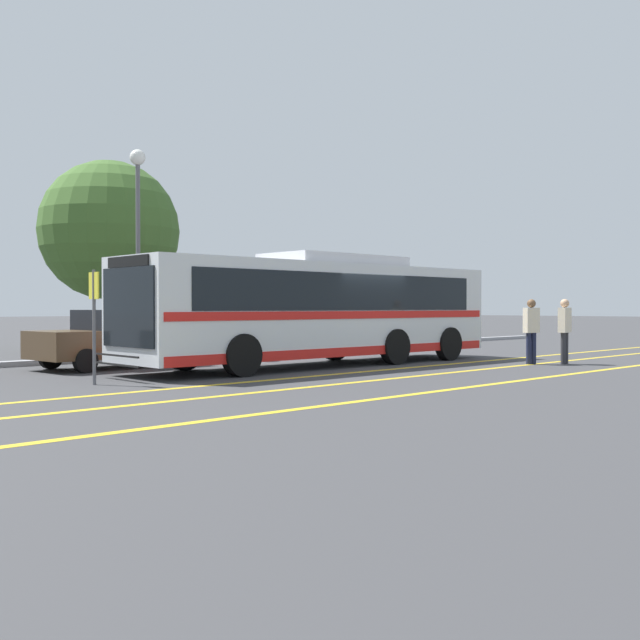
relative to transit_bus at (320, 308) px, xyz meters
name	(u,v)px	position (x,y,z in m)	size (l,w,h in m)	color
ground_plane	(351,365)	(0.80, -0.39, -1.59)	(220.00, 220.00, 0.00)	#38383A
lane_strip_0	(380,370)	(-0.01, -2.20, -1.58)	(0.20, 31.67, 0.01)	gold
lane_strip_1	(432,374)	(-0.01, -3.86, -1.58)	(0.20, 31.67, 0.01)	gold
lane_strip_2	(515,381)	(-0.01, -6.11, -1.58)	(0.20, 31.67, 0.01)	gold
curb_strip	(205,354)	(-0.01, 5.46, -1.51)	(39.67, 0.36, 0.15)	#99999E
transit_bus	(320,308)	(0.00, 0.00, 0.00)	(12.02, 2.80, 3.05)	silver
parked_car_1	(113,339)	(-4.54, 3.22, -0.82)	(4.22, 2.12, 1.54)	#4C3823
pedestrian_0	(531,327)	(4.56, -3.82, -0.53)	(0.47, 0.36, 1.83)	#191E38
pedestrian_1	(565,327)	(5.30, -4.44, -0.53)	(0.43, 0.25, 1.84)	#2D2D33
bus_stop_sign	(94,312)	(-6.94, -0.44, -0.08)	(0.07, 0.40, 2.39)	#59595E
street_lamp	(138,210)	(-2.04, 6.18, 3.10)	(0.49, 0.49, 6.58)	#59595E
tree_1	(109,231)	(-0.95, 10.06, 2.80)	(5.04, 5.04, 6.91)	#513823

